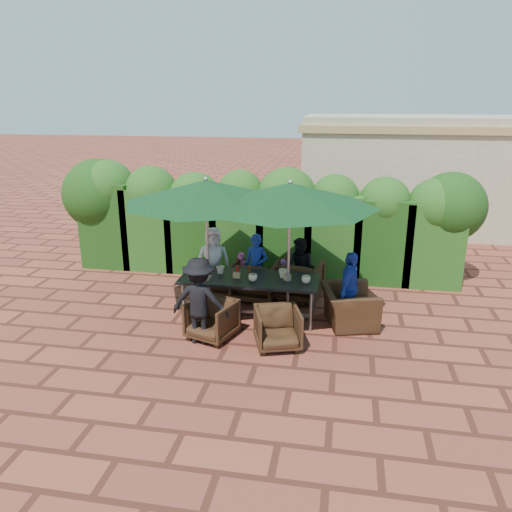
% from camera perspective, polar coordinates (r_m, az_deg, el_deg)
% --- Properties ---
extents(ground, '(80.00, 80.00, 0.00)m').
position_cam_1_polar(ground, '(8.96, -1.64, -6.72)').
color(ground, brown).
rests_on(ground, ground).
extents(dining_table, '(2.37, 0.90, 0.75)m').
position_cam_1_polar(dining_table, '(8.58, -0.73, -2.95)').
color(dining_table, black).
rests_on(dining_table, ground).
extents(umbrella_left, '(2.78, 2.78, 2.46)m').
position_cam_1_polar(umbrella_left, '(8.34, -5.72, 7.33)').
color(umbrella_left, gray).
rests_on(umbrella_left, ground).
extents(umbrella_right, '(2.84, 2.84, 2.46)m').
position_cam_1_polar(umbrella_right, '(8.00, 3.90, 6.95)').
color(umbrella_right, gray).
rests_on(umbrella_right, ground).
extents(chair_far_left, '(0.78, 0.74, 0.74)m').
position_cam_1_polar(chair_far_left, '(9.73, -4.38, -2.37)').
color(chair_far_left, black).
rests_on(chair_far_left, ground).
extents(chair_far_mid, '(0.89, 0.84, 0.84)m').
position_cam_1_polar(chair_far_mid, '(9.48, -0.05, -2.56)').
color(chair_far_mid, black).
rests_on(chair_far_mid, ground).
extents(chair_far_right, '(0.92, 0.87, 0.82)m').
position_cam_1_polar(chair_far_right, '(9.56, 5.02, -2.52)').
color(chair_far_right, black).
rests_on(chair_far_right, ground).
extents(chair_near_left, '(0.85, 0.82, 0.70)m').
position_cam_1_polar(chair_near_left, '(8.04, -5.09, -7.03)').
color(chair_near_left, black).
rests_on(chair_near_left, ground).
extents(chair_near_right, '(0.83, 0.80, 0.69)m').
position_cam_1_polar(chair_near_right, '(7.74, 2.50, -8.04)').
color(chair_near_right, black).
rests_on(chair_near_right, ground).
extents(chair_end_right, '(0.86, 1.11, 0.86)m').
position_cam_1_polar(chair_end_right, '(8.59, 10.60, -5.02)').
color(chair_end_right, black).
rests_on(chair_end_right, ground).
extents(adult_far_left, '(0.75, 0.57, 1.34)m').
position_cam_1_polar(adult_far_left, '(9.72, -4.91, -0.55)').
color(adult_far_left, silver).
rests_on(adult_far_left, ground).
extents(adult_far_mid, '(0.51, 0.45, 1.26)m').
position_cam_1_polar(adult_far_mid, '(9.46, 0.02, -1.23)').
color(adult_far_mid, '#1D369F').
rests_on(adult_far_mid, ground).
extents(adult_far_right, '(0.67, 0.55, 1.19)m').
position_cam_1_polar(adult_far_right, '(9.48, 5.13, -1.50)').
color(adult_far_right, black).
rests_on(adult_far_right, ground).
extents(adult_near_left, '(0.90, 0.43, 1.39)m').
position_cam_1_polar(adult_near_left, '(7.80, -6.47, -5.10)').
color(adult_near_left, black).
rests_on(adult_near_left, ground).
extents(adult_end_right, '(0.58, 0.83, 1.29)m').
position_cam_1_polar(adult_end_right, '(8.47, 10.63, -3.78)').
color(adult_end_right, '#1D369F').
rests_on(adult_end_right, ground).
extents(child_left, '(0.31, 0.25, 0.85)m').
position_cam_1_polar(child_left, '(9.70, -1.69, -2.04)').
color(child_left, '#E35091').
rests_on(child_left, ground).
extents(child_right, '(0.29, 0.24, 0.77)m').
position_cam_1_polar(child_right, '(9.56, 3.15, -2.62)').
color(child_right, '#96499F').
rests_on(child_right, ground).
extents(pedestrian_a, '(1.49, 1.37, 1.60)m').
position_cam_1_polar(pedestrian_a, '(12.47, 8.86, 4.04)').
color(pedestrian_a, '#268B48').
rests_on(pedestrian_a, ground).
extents(pedestrian_b, '(0.79, 0.48, 1.64)m').
position_cam_1_polar(pedestrian_b, '(12.64, 12.87, 4.10)').
color(pedestrian_b, '#E35091').
rests_on(pedestrian_b, ground).
extents(pedestrian_c, '(1.10, 0.69, 1.60)m').
position_cam_1_polar(pedestrian_c, '(12.64, 19.05, 3.46)').
color(pedestrian_c, gray).
rests_on(pedestrian_c, ground).
extents(cup_a, '(0.15, 0.15, 0.11)m').
position_cam_1_polar(cup_a, '(8.58, -7.11, -2.15)').
color(cup_a, beige).
rests_on(cup_a, dining_table).
extents(cup_b, '(0.14, 0.14, 0.13)m').
position_cam_1_polar(cup_b, '(8.75, -4.09, -1.61)').
color(cup_b, beige).
rests_on(cup_b, dining_table).
extents(cup_c, '(0.15, 0.15, 0.12)m').
position_cam_1_polar(cup_c, '(8.38, -0.37, -2.48)').
color(cup_c, beige).
rests_on(cup_c, dining_table).
extents(cup_d, '(0.16, 0.16, 0.15)m').
position_cam_1_polar(cup_d, '(8.55, 3.10, -2.01)').
color(cup_d, beige).
rests_on(cup_d, dining_table).
extents(cup_e, '(0.15, 0.15, 0.12)m').
position_cam_1_polar(cup_e, '(8.34, 5.73, -2.68)').
color(cup_e, beige).
rests_on(cup_e, dining_table).
extents(ketchup_bottle, '(0.04, 0.04, 0.17)m').
position_cam_1_polar(ketchup_bottle, '(8.61, -2.14, -1.75)').
color(ketchup_bottle, '#B20C0A').
rests_on(ketchup_bottle, dining_table).
extents(sauce_bottle, '(0.04, 0.04, 0.17)m').
position_cam_1_polar(sauce_bottle, '(8.63, -0.72, -1.71)').
color(sauce_bottle, '#4C230C').
rests_on(sauce_bottle, dining_table).
extents(serving_tray, '(0.35, 0.25, 0.02)m').
position_cam_1_polar(serving_tray, '(8.59, -6.39, -2.44)').
color(serving_tray, '#A88151').
rests_on(serving_tray, dining_table).
extents(number_block_left, '(0.12, 0.06, 0.10)m').
position_cam_1_polar(number_block_left, '(8.53, -2.22, -2.20)').
color(number_block_left, tan).
rests_on(number_block_left, dining_table).
extents(number_block_right, '(0.12, 0.06, 0.10)m').
position_cam_1_polar(number_block_right, '(8.43, 3.62, -2.46)').
color(number_block_right, tan).
rests_on(number_block_right, dining_table).
extents(hedge_wall, '(9.10, 1.60, 2.40)m').
position_cam_1_polar(hedge_wall, '(10.75, -0.35, 4.82)').
color(hedge_wall, '#14340E').
rests_on(hedge_wall, ground).
extents(building, '(6.20, 3.08, 3.20)m').
position_cam_1_polar(building, '(15.22, 17.16, 9.03)').
color(building, beige).
rests_on(building, ground).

